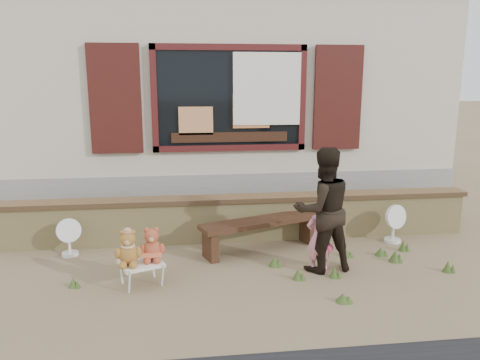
{
  "coord_description": "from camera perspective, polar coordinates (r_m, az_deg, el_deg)",
  "views": [
    {
      "loc": [
        -0.78,
        -5.64,
        2.38
      ],
      "look_at": [
        0.0,
        0.6,
        1.0
      ],
      "focal_mm": 35.0,
      "sensor_mm": 36.0,
      "label": 1
    }
  ],
  "objects": [
    {
      "name": "ground",
      "position": [
        6.18,
        0.7,
        -10.3
      ],
      "size": [
        80.0,
        80.0,
        0.0
      ],
      "primitive_type": "plane",
      "color": "brown",
      "rests_on": "ground"
    },
    {
      "name": "shopfront",
      "position": [
        10.17,
        -2.76,
        10.22
      ],
      "size": [
        8.04,
        5.13,
        4.0
      ],
      "color": "#C0B49C",
      "rests_on": "ground"
    },
    {
      "name": "brick_wall",
      "position": [
        6.99,
        -0.41,
        -4.58
      ],
      "size": [
        7.1,
        0.36,
        0.67
      ],
      "color": "tan",
      "rests_on": "ground"
    },
    {
      "name": "bench",
      "position": [
        6.57,
        2.59,
        -5.84
      ],
      "size": [
        1.79,
        0.94,
        0.45
      ],
      "rotation": [
        0.0,
        0.0,
        0.34
      ],
      "color": "black",
      "rests_on": "ground"
    },
    {
      "name": "folding_chair",
      "position": [
        5.65,
        -11.95,
        -9.98
      ],
      "size": [
        0.58,
        0.55,
        0.28
      ],
      "rotation": [
        0.0,
        0.0,
        0.38
      ],
      "color": "white",
      "rests_on": "ground"
    },
    {
      "name": "teddy_bear_left",
      "position": [
        5.53,
        -13.46,
        -7.92
      ],
      "size": [
        0.38,
        0.36,
        0.42
      ],
      "primitive_type": null,
      "rotation": [
        0.0,
        0.0,
        0.38
      ],
      "color": "brown",
      "rests_on": "folding_chair"
    },
    {
      "name": "teddy_bear_right",
      "position": [
        5.61,
        -10.68,
        -7.58
      ],
      "size": [
        0.37,
        0.35,
        0.41
      ],
      "primitive_type": null,
      "rotation": [
        0.0,
        0.0,
        0.38
      ],
      "color": "brown",
      "rests_on": "folding_chair"
    },
    {
      "name": "child",
      "position": [
        5.92,
        9.65,
        -6.75
      ],
      "size": [
        0.35,
        0.24,
        0.92
      ],
      "primitive_type": "imported",
      "rotation": [
        0.0,
        0.0,
        3.21
      ],
      "color": "pink",
      "rests_on": "ground"
    },
    {
      "name": "adult",
      "position": [
        5.88,
        10.07,
        -3.59
      ],
      "size": [
        0.84,
        0.7,
        1.56
      ],
      "primitive_type": "imported",
      "rotation": [
        0.0,
        0.0,
        3.29
      ],
      "color": "black",
      "rests_on": "ground"
    },
    {
      "name": "fan_left",
      "position": [
        6.81,
        -20.15,
        -6.51
      ],
      "size": [
        0.34,
        0.22,
        0.53
      ],
      "rotation": [
        0.0,
        0.0,
        0.39
      ],
      "color": "white",
      "rests_on": "ground"
    },
    {
      "name": "fan_right",
      "position": [
        7.26,
        18.22,
        -5.03
      ],
      "size": [
        0.37,
        0.24,
        0.57
      ],
      "rotation": [
        0.0,
        0.0,
        0.33
      ],
      "color": "silver",
      "rests_on": "ground"
    },
    {
      "name": "grass_tufts",
      "position": [
        6.19,
        12.55,
        -9.9
      ],
      "size": [
        4.68,
        1.52,
        0.16
      ],
      "color": "#3A5220",
      "rests_on": "ground"
    }
  ]
}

